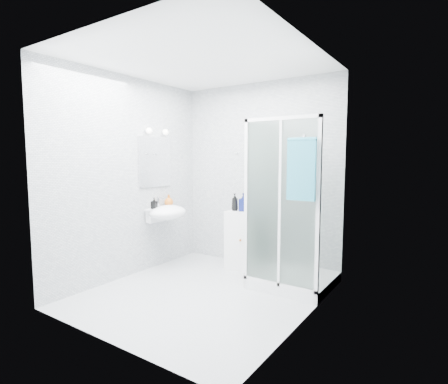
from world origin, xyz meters
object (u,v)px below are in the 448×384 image
Objects in this scene: shampoo_bottle_a at (235,202)px; soap_dispenser_orange at (169,200)px; storage_cabinet at (240,240)px; shampoo_bottle_b at (243,202)px; shower_enclosure at (285,250)px; soap_dispenser_black at (154,203)px; wall_basin at (166,213)px; hand_towel at (301,168)px.

shampoo_bottle_a is 1.45× the size of soap_dispenser_orange.
shampoo_bottle_a is 0.96m from soap_dispenser_orange.
storage_cabinet is at bearing 13.97° from shampoo_bottle_a.
shampoo_bottle_b is 1.51× the size of soap_dispenser_orange.
shower_enclosure is at bearing -15.92° from shampoo_bottle_a.
storage_cabinet is (-0.81, 0.27, -0.04)m from shower_enclosure.
shampoo_bottle_a reaches higher than soap_dispenser_black.
storage_cabinet is 3.38× the size of shampoo_bottle_a.
storage_cabinet is at bearing 34.86° from wall_basin.
shampoo_bottle_a is at bearing -166.01° from shampoo_bottle_b.
shampoo_bottle_a is at bearing 40.79° from soap_dispenser_black.
shampoo_bottle_b is at bearing 34.04° from wall_basin.
shower_enclosure is 1.72m from wall_basin.
hand_towel reaches higher than soap_dispenser_orange.
wall_basin is at bearing 177.56° from hand_towel.
shower_enclosure reaches higher than soap_dispenser_orange.
wall_basin is 0.86× the size of hand_towel.
soap_dispenser_black is at bearing -115.58° from wall_basin.
shampoo_bottle_a is at bearing 36.59° from wall_basin.
soap_dispenser_black is (-1.73, -0.47, 0.49)m from shower_enclosure.
hand_towel is 2.71× the size of shampoo_bottle_a.
hand_towel is at bearing -49.93° from shower_enclosure.
shampoo_bottle_a is 0.96× the size of shampoo_bottle_b.
hand_towel is at bearing -32.57° from storage_cabinet.
hand_towel is at bearing -31.77° from shampoo_bottle_b.
shampoo_bottle_b reaches higher than shampoo_bottle_a.
wall_basin is at bearing -57.13° from soap_dispenser_orange.
storage_cabinet is 4.92× the size of soap_dispenser_orange.
hand_towel is 2.13m from soap_dispenser_black.
hand_towel is at bearing 2.01° from soap_dispenser_black.
shampoo_bottle_b is (0.89, 0.60, 0.15)m from wall_basin.
storage_cabinet is 1.17m from soap_dispenser_orange.
wall_basin is 3.37× the size of soap_dispenser_orange.
soap_dispenser_orange is at bearing -158.30° from storage_cabinet.
shower_enclosure is at bearing -20.25° from shampoo_bottle_b.
storage_cabinet is (0.85, 0.59, -0.39)m from wall_basin.
storage_cabinet is at bearing 149.56° from hand_towel.
shower_enclosure reaches higher than soap_dispenser_black.
shower_enclosure is 1.13m from hand_towel.
shower_enclosure is 1.05m from shampoo_bottle_a.
wall_basin is 2.23× the size of shampoo_bottle_b.
wall_basin is 0.23m from soap_dispenser_black.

